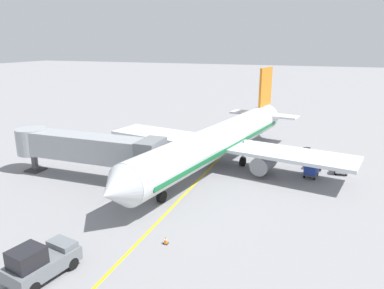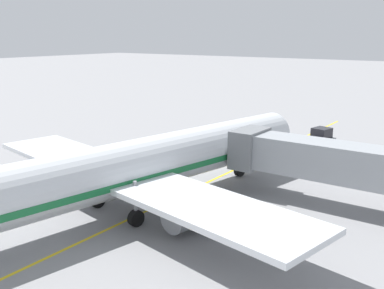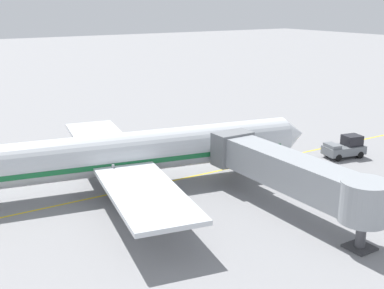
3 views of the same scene
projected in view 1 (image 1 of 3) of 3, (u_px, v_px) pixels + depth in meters
ground_plane at (206, 172)px, 41.00m from camera, size 400.00×400.00×0.00m
gate_lead_in_line at (206, 172)px, 41.00m from camera, size 0.24×80.00×0.01m
parked_airliner at (219, 141)px, 41.91m from camera, size 30.44×37.19×10.63m
jet_bridge at (85, 147)px, 38.21m from camera, size 17.44×3.50×4.98m
pushback_tractor at (40, 262)px, 22.38m from camera, size 3.00×4.74×2.40m
baggage_tug_lead at (341, 167)px, 40.59m from camera, size 1.44×2.58×1.62m
baggage_tug_trailing at (308, 156)px, 44.31m from camera, size 1.86×2.73×1.62m
baggage_cart_front at (312, 168)px, 39.36m from camera, size 1.63×2.97×1.58m
baggage_cart_second_in_train at (317, 161)px, 41.94m from camera, size 1.63×2.97×1.58m
ground_crew_wing_walker at (270, 162)px, 41.57m from camera, size 0.25×0.73×1.69m
safety_cone_nose_left at (166, 240)px, 26.36m from camera, size 0.36×0.36×0.59m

